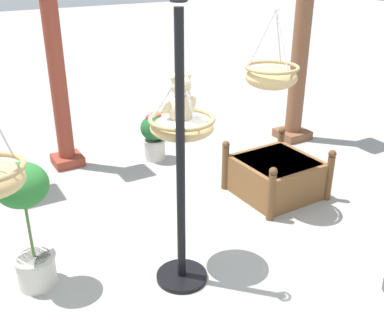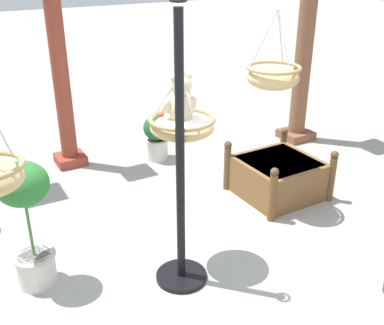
{
  "view_description": "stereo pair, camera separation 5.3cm",
  "coord_description": "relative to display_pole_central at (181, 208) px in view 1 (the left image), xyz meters",
  "views": [
    {
      "loc": [
        -1.73,
        -2.91,
        2.62
      ],
      "look_at": [
        -0.01,
        0.09,
        1.02
      ],
      "focal_mm": 43.71,
      "sensor_mm": 36.0,
      "label": 1
    },
    {
      "loc": [
        -1.69,
        -2.93,
        2.62
      ],
      "look_at": [
        -0.01,
        0.09,
        1.02
      ],
      "focal_mm": 43.71,
      "sensor_mm": 36.0,
      "label": 2
    }
  ],
  "objects": [
    {
      "name": "hanging_basket_with_teddy",
      "position": [
        0.15,
        0.25,
        0.6
      ],
      "size": [
        0.54,
        0.54,
        0.54
      ],
      "color": "tan"
    },
    {
      "name": "display_pole_central",
      "position": [
        0.0,
        0.0,
        0.0
      ],
      "size": [
        0.44,
        0.44,
        2.31
      ],
      "color": "black",
      "rests_on": "ground"
    },
    {
      "name": "greenhouse_pillar_right",
      "position": [
        3.02,
        2.05,
        0.77
      ],
      "size": [
        0.45,
        0.45,
        3.04
      ],
      "color": "brown",
      "rests_on": "ground"
    },
    {
      "name": "ground_plane",
      "position": [
        0.19,
        0.04,
        -0.7
      ],
      "size": [
        40.0,
        40.0,
        0.0
      ],
      "primitive_type": "plane",
      "color": "#9E9E99"
    },
    {
      "name": "teddy_bear",
      "position": [
        0.15,
        0.27,
        0.79
      ],
      "size": [
        0.3,
        0.26,
        0.43
      ],
      "color": "beige"
    },
    {
      "name": "greenhouse_pillar_left",
      "position": [
        -0.18,
        2.8,
        0.52
      ],
      "size": [
        0.39,
        0.39,
        2.53
      ],
      "color": "brown",
      "rests_on": "ground"
    },
    {
      "name": "potted_plant_small_succulent",
      "position": [
        -1.1,
        0.54,
        -0.04
      ],
      "size": [
        0.42,
        0.42,
        1.13
      ],
      "color": "beige",
      "rests_on": "ground"
    },
    {
      "name": "hanging_basket_right_low",
      "position": [
        1.38,
        0.65,
        0.76
      ],
      "size": [
        0.54,
        0.54,
        0.76
      ],
      "color": "tan"
    },
    {
      "name": "wooden_planter_box",
      "position": [
        1.67,
        0.81,
        -0.46
      ],
      "size": [
        0.95,
        0.93,
        0.61
      ],
      "color": "brown",
      "rests_on": "ground"
    },
    {
      "name": "potted_plant_tall_leafy",
      "position": [
        0.89,
        2.38,
        -0.36
      ],
      "size": [
        0.36,
        0.36,
        0.65
      ],
      "color": "beige",
      "rests_on": "ground"
    }
  ]
}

